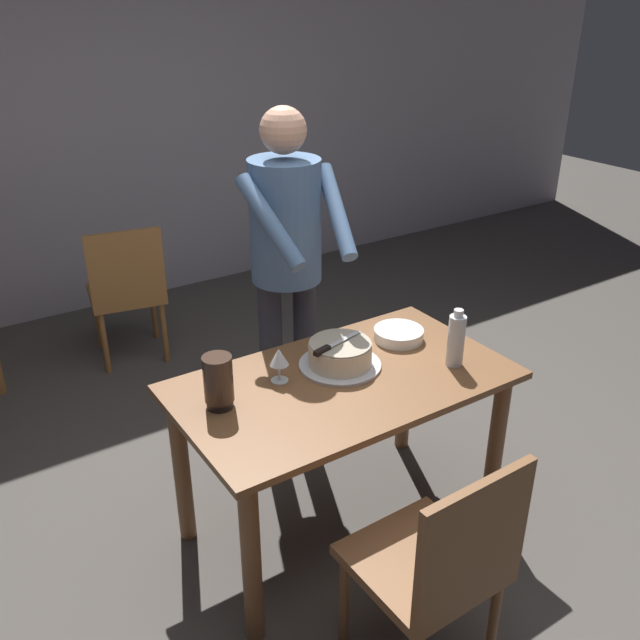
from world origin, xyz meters
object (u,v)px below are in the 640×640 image
main_dining_table (343,407)px  water_bottle (456,340)px  cake_knife (329,347)px  person_cutting_cake (287,254)px  plate_stack (399,334)px  chair_near_side (439,563)px  cake_on_platter (340,355)px  hurricane_lamp (218,382)px  wine_glass_near (279,358)px  background_chair_0 (127,289)px

main_dining_table → water_bottle: bearing=-19.3°
cake_knife → person_cutting_cake: person_cutting_cake is taller
water_bottle → cake_knife: bearing=153.9°
cake_knife → plate_stack: size_ratio=1.21×
plate_stack → chair_near_side: bearing=-121.4°
main_dining_table → cake_on_platter: bearing=63.1°
hurricane_lamp → chair_near_side: hurricane_lamp is taller
cake_on_platter → wine_glass_near: size_ratio=2.36×
chair_near_side → person_cutting_cake: bearing=79.5°
plate_stack → water_bottle: size_ratio=0.88×
main_dining_table → wine_glass_near: 0.35m
plate_stack → cake_knife: bearing=-170.5°
cake_knife → background_chair_0: bearing=96.7°
hurricane_lamp → chair_near_side: bearing=-67.7°
wine_glass_near → water_bottle: 0.73m
cake_knife → chair_near_side: chair_near_side is taller
water_bottle → chair_near_side: (-0.60, -0.60, -0.37)m
water_bottle → hurricane_lamp: 0.98m
plate_stack → hurricane_lamp: (-0.90, -0.06, 0.08)m
water_bottle → chair_near_side: bearing=-135.0°
chair_near_side → background_chair_0: 2.72m
main_dining_table → person_cutting_cake: bearing=80.6°
main_dining_table → wine_glass_near: bearing=150.4°
cake_on_platter → wine_glass_near: wine_glass_near is taller
hurricane_lamp → person_cutting_cake: person_cutting_cake is taller
main_dining_table → chair_near_side: 0.78m
plate_stack → person_cutting_cake: 0.62m
cake_knife → plate_stack: (0.42, 0.07, -0.09)m
wine_glass_near → hurricane_lamp: size_ratio=0.69×
cake_on_platter → cake_knife: size_ratio=1.27×
background_chair_0 → plate_stack: bearing=-70.5°
cake_knife → water_bottle: bearing=-26.1°
main_dining_table → chair_near_side: (-0.15, -0.76, -0.13)m
cake_on_platter → water_bottle: (0.40, -0.25, 0.06)m
wine_glass_near → hurricane_lamp: bearing=-172.1°
main_dining_table → plate_stack: (0.40, 0.14, 0.16)m
cake_knife → wine_glass_near: (-0.20, 0.05, -0.01)m
cake_on_platter → background_chair_0: size_ratio=0.38×
person_cutting_cake → hurricane_lamp: bearing=-139.8°
water_bottle → chair_near_side: 0.93m
cake_on_platter → main_dining_table: bearing=-116.9°
plate_stack → hurricane_lamp: 0.90m
background_chair_0 → water_bottle: bearing=-71.9°
wine_glass_near → background_chair_0: 1.87m
water_bottle → chair_near_side: water_bottle is taller
hurricane_lamp → cake_knife: bearing=-1.7°
main_dining_table → wine_glass_near: size_ratio=9.35×
hurricane_lamp → person_cutting_cake: bearing=40.2°
cake_on_platter → chair_near_side: 0.93m
main_dining_table → water_bottle: size_ratio=5.39×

